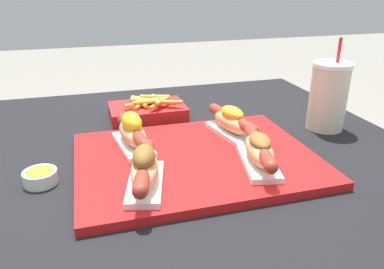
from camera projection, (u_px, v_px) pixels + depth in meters
serving_tray at (195, 159)px, 0.79m from camera, size 0.49×0.38×0.02m
hot_dog_0 at (145, 169)px, 0.66m from camera, size 0.09×0.19×0.08m
hot_dog_1 at (259, 151)px, 0.73m from camera, size 0.09×0.19×0.07m
hot_dog_2 at (132, 132)px, 0.81m from camera, size 0.08×0.19×0.08m
hot_dog_3 at (232, 122)px, 0.88m from camera, size 0.09×0.19×0.07m
sauce_bowl at (40, 177)px, 0.71m from camera, size 0.06×0.06×0.03m
drink_cup at (328, 96)px, 0.95m from camera, size 0.10×0.10×0.23m
fries_basket at (148, 110)px, 1.05m from camera, size 0.21×0.14×0.06m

